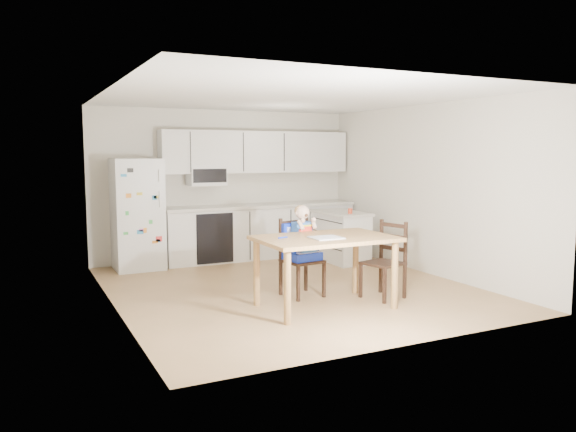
# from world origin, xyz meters

# --- Properties ---
(room) EXTENTS (4.52, 5.01, 2.51)m
(room) POSITION_xyz_m (0.00, 0.48, 1.25)
(room) COLOR olive
(room) RESTS_ON ground
(refrigerator) EXTENTS (0.72, 0.70, 1.70)m
(refrigerator) POSITION_xyz_m (-1.55, 2.15, 0.85)
(refrigerator) COLOR silver
(refrigerator) RESTS_ON ground
(kitchen_run) EXTENTS (3.37, 0.62, 2.15)m
(kitchen_run) POSITION_xyz_m (0.50, 2.24, 0.88)
(kitchen_run) COLOR silver
(kitchen_run) RESTS_ON ground
(kitchen_island) EXTENTS (0.59, 1.12, 0.83)m
(kitchen_island) POSITION_xyz_m (1.57, 1.29, 0.42)
(kitchen_island) COLOR silver
(kitchen_island) RESTS_ON ground
(red_cup) EXTENTS (0.07, 0.07, 0.09)m
(red_cup) POSITION_xyz_m (1.54, 0.94, 0.87)
(red_cup) COLOR red
(red_cup) RESTS_ON kitchen_island
(dining_table) EXTENTS (1.55, 1.00, 0.83)m
(dining_table) POSITION_xyz_m (-0.05, -1.02, 0.72)
(dining_table) COLOR olive
(dining_table) RESTS_ON ground
(napkin) EXTENTS (0.34, 0.29, 0.01)m
(napkin) POSITION_xyz_m (-0.10, -1.13, 0.84)
(napkin) COLOR #A7A7AC
(napkin) RESTS_ON dining_table
(toddler_spoon) EXTENTS (0.12, 0.06, 0.02)m
(toddler_spoon) POSITION_xyz_m (-0.55, -0.91, 0.84)
(toddler_spoon) COLOR #142FC9
(toddler_spoon) RESTS_ON dining_table
(chair_booster) EXTENTS (0.48, 0.48, 1.15)m
(chair_booster) POSITION_xyz_m (-0.06, -0.40, 0.69)
(chair_booster) COLOR black
(chair_booster) RESTS_ON ground
(chair_side) EXTENTS (0.51, 0.51, 0.95)m
(chair_side) POSITION_xyz_m (0.89, -0.95, 0.54)
(chair_side) COLOR black
(chair_side) RESTS_ON ground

